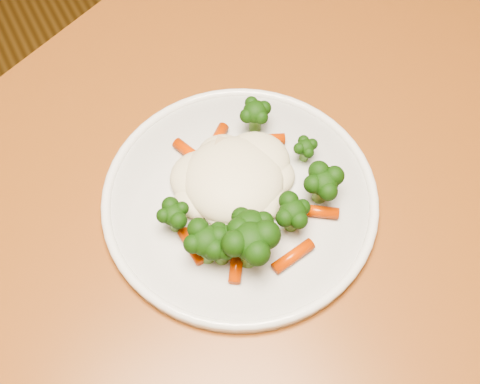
# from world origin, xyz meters

# --- Properties ---
(dining_table) EXTENTS (1.42, 1.21, 0.75)m
(dining_table) POSITION_xyz_m (-0.31, -0.15, 0.65)
(dining_table) COLOR #975323
(dining_table) RESTS_ON ground
(plate) EXTENTS (0.28, 0.28, 0.01)m
(plate) POSITION_xyz_m (-0.29, -0.07, 0.76)
(plate) COLOR white
(plate) RESTS_ON dining_table
(meal) EXTENTS (0.19, 0.19, 0.05)m
(meal) POSITION_xyz_m (-0.29, -0.08, 0.78)
(meal) COLOR beige
(meal) RESTS_ON plate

